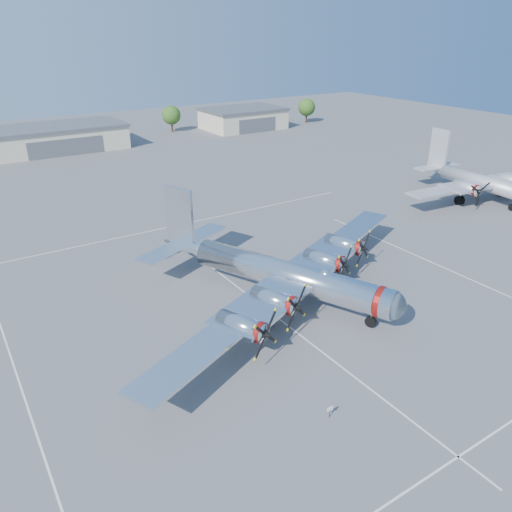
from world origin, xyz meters
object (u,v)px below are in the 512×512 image
hangar_center (57,138)px  hangar_east (243,118)px  main_bomber_b29 (276,297)px  twin_engine_east (474,198)px  tree_east (171,115)px  tree_far_east (307,107)px  info_placard (330,410)px

hangar_center → hangar_east: 48.00m
hangar_east → main_bomber_b29: hangar_east is taller
main_bomber_b29 → twin_engine_east: (44.99, 9.26, 0.00)m
tree_east → tree_far_east: size_ratio=1.00×
tree_far_east → hangar_center: bearing=178.3°
main_bomber_b29 → tree_east: bearing=48.4°
main_bomber_b29 → tree_far_east: bearing=26.3°
hangar_east → tree_east: 19.04m
twin_engine_east → hangar_center: bearing=128.8°
hangar_east → twin_engine_east: 71.66m
hangar_east → twin_engine_east: size_ratio=0.69×
tree_east → hangar_center: bearing=-168.6°
hangar_center → info_placard: hangar_center is taller
twin_engine_east → tree_east: bearing=107.9°
hangar_east → tree_far_east: tree_far_east is taller
tree_east → main_bomber_b29: size_ratio=0.16×
tree_far_east → main_bomber_b29: bearing=-129.8°
hangar_east → hangar_center: bearing=-180.0°
tree_far_east → tree_east: bearing=168.1°
hangar_east → info_placard: size_ratio=22.35×
tree_east → hangar_east: bearing=-18.5°
tree_east → tree_far_east: 38.83m
hangar_east → tree_east: size_ratio=3.10×
hangar_east → info_placard: hangar_east is taller
tree_far_east → main_bomber_b29: 102.85m
main_bomber_b29 → twin_engine_east: 45.93m
hangar_center → info_placard: 96.95m
hangar_center → twin_engine_east: 85.78m
tree_far_east → main_bomber_b29: size_ratio=0.16×
tree_east → main_bomber_b29: (-27.84, -86.90, -4.22)m
hangar_east → main_bomber_b29: 92.99m
hangar_east → tree_far_east: size_ratio=3.10×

